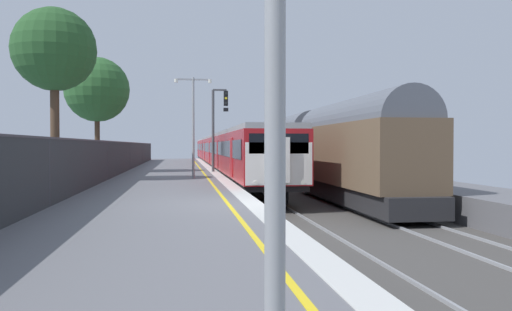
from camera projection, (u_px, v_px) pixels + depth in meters
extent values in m
cube|color=slate|center=(155.00, 222.00, 15.35)|extent=(6.40, 110.00, 1.00)
cube|color=silver|center=(253.00, 203.00, 15.75)|extent=(0.60, 110.00, 0.01)
cube|color=yellow|center=(228.00, 204.00, 15.64)|extent=(0.12, 110.00, 0.01)
cube|color=#423F3D|center=(435.00, 236.00, 16.58)|extent=(11.00, 110.00, 0.20)
cube|color=gray|center=(285.00, 235.00, 15.90)|extent=(0.07, 110.00, 0.08)
cube|color=gray|center=(331.00, 234.00, 16.11)|extent=(0.07, 110.00, 0.08)
cube|color=gray|center=(411.00, 232.00, 16.46)|extent=(0.07, 110.00, 0.08)
cube|color=gray|center=(454.00, 231.00, 16.66)|extent=(0.07, 110.00, 0.08)
cube|color=maroon|center=(247.00, 154.00, 30.90)|extent=(2.80, 20.37, 2.30)
cube|color=black|center=(247.00, 175.00, 30.92)|extent=(2.64, 19.77, 0.25)
cube|color=gray|center=(247.00, 132.00, 30.87)|extent=(2.68, 20.37, 0.24)
cube|color=black|center=(223.00, 148.00, 30.69)|extent=(0.02, 18.77, 0.84)
cube|color=red|center=(231.00, 157.00, 25.66)|extent=(0.03, 1.10, 1.90)
cube|color=red|center=(217.00, 154.00, 35.74)|extent=(0.03, 1.10, 1.90)
cylinder|color=black|center=(251.00, 196.00, 23.31)|extent=(0.12, 0.84, 0.84)
cylinder|color=black|center=(285.00, 196.00, 23.53)|extent=(0.12, 0.84, 0.84)
cylinder|color=black|center=(224.00, 176.00, 38.33)|extent=(0.12, 0.84, 0.84)
cylinder|color=black|center=(245.00, 176.00, 38.55)|extent=(0.12, 0.84, 0.84)
cube|color=maroon|center=(221.00, 150.00, 51.65)|extent=(2.80, 20.37, 2.30)
cube|color=black|center=(221.00, 163.00, 51.68)|extent=(2.64, 19.77, 0.25)
cube|color=gray|center=(221.00, 137.00, 51.63)|extent=(2.68, 20.37, 0.24)
cube|color=black|center=(207.00, 147.00, 51.45)|extent=(0.02, 18.77, 0.84)
cube|color=red|center=(209.00, 152.00, 46.42)|extent=(0.03, 1.10, 1.90)
cube|color=red|center=(204.00, 151.00, 56.50)|extent=(0.03, 1.10, 1.90)
cylinder|color=black|center=(218.00, 172.00, 44.07)|extent=(0.12, 0.84, 0.84)
cylinder|color=black|center=(237.00, 172.00, 44.29)|extent=(0.12, 0.84, 0.84)
cylinder|color=black|center=(209.00, 165.00, 59.08)|extent=(0.12, 0.84, 0.84)
cylinder|color=black|center=(223.00, 165.00, 59.30)|extent=(0.12, 0.84, 0.84)
cube|color=maroon|center=(210.00, 149.00, 72.41)|extent=(2.80, 20.37, 2.30)
cube|color=black|center=(210.00, 158.00, 72.43)|extent=(2.64, 19.77, 0.25)
cube|color=gray|center=(210.00, 140.00, 72.38)|extent=(2.68, 20.37, 0.24)
cube|color=black|center=(199.00, 147.00, 72.21)|extent=(0.02, 18.77, 0.84)
cube|color=red|center=(201.00, 150.00, 67.17)|extent=(0.03, 1.10, 1.90)
cube|color=red|center=(198.00, 149.00, 77.25)|extent=(0.03, 1.10, 1.90)
cylinder|color=black|center=(207.00, 164.00, 64.83)|extent=(0.12, 0.84, 0.84)
cylinder|color=black|center=(219.00, 164.00, 65.04)|extent=(0.12, 0.84, 0.84)
cylinder|color=black|center=(202.00, 160.00, 79.84)|extent=(0.12, 0.84, 0.84)
cylinder|color=black|center=(212.00, 160.00, 80.06)|extent=(0.12, 0.84, 0.84)
cube|color=silver|center=(279.00, 164.00, 20.86)|extent=(2.70, 0.10, 1.70)
cube|color=black|center=(279.00, 144.00, 20.83)|extent=(2.40, 0.08, 0.80)
cube|color=silver|center=(279.00, 160.00, 20.72)|extent=(0.80, 0.24, 1.80)
cylinder|color=white|center=(255.00, 183.00, 20.68)|extent=(0.18, 0.06, 0.18)
cylinder|color=white|center=(303.00, 182.00, 20.95)|extent=(0.18, 0.06, 0.18)
cylinder|color=black|center=(280.00, 189.00, 20.59)|extent=(0.20, 0.35, 0.20)
cube|color=black|center=(221.00, 135.00, 51.62)|extent=(0.60, 0.90, 0.20)
cube|color=#232326|center=(356.00, 192.00, 23.84)|extent=(2.30, 13.31, 0.79)
cube|color=brown|center=(356.00, 154.00, 23.81)|extent=(2.60, 12.51, 2.66)
cylinder|color=#515660|center=(356.00, 125.00, 23.79)|extent=(2.39, 12.11, 2.39)
cylinder|color=black|center=(377.00, 207.00, 19.13)|extent=(0.12, 0.84, 0.84)
cylinder|color=black|center=(418.00, 206.00, 19.35)|extent=(0.12, 0.84, 0.84)
cylinder|color=black|center=(314.00, 187.00, 28.35)|extent=(0.12, 0.84, 0.84)
cylinder|color=black|center=(342.00, 187.00, 28.56)|extent=(0.12, 0.84, 0.84)
cube|color=#232326|center=(292.00, 175.00, 37.81)|extent=(2.30, 13.31, 0.79)
cube|color=brown|center=(292.00, 151.00, 37.78)|extent=(2.60, 12.51, 2.66)
cylinder|color=#515660|center=(292.00, 132.00, 37.76)|extent=(2.39, 12.11, 2.39)
cylinder|color=black|center=(295.00, 181.00, 33.10)|extent=(0.12, 0.84, 0.84)
cylinder|color=black|center=(319.00, 181.00, 33.32)|extent=(0.12, 0.84, 0.84)
cylinder|color=black|center=(270.00, 173.00, 42.32)|extent=(0.12, 0.84, 0.84)
cylinder|color=black|center=(289.00, 173.00, 42.54)|extent=(0.12, 0.84, 0.84)
cylinder|color=#47474C|center=(213.00, 131.00, 34.91)|extent=(0.18, 0.18, 5.43)
cube|color=#47474C|center=(220.00, 90.00, 34.92)|extent=(0.90, 0.12, 0.12)
cube|color=black|center=(226.00, 98.00, 34.99)|extent=(0.28, 0.20, 1.00)
cylinder|color=black|center=(226.00, 93.00, 34.87)|extent=(0.16, 0.04, 0.16)
cylinder|color=yellow|center=(226.00, 98.00, 34.87)|extent=(0.16, 0.04, 0.16)
cylinder|color=black|center=(226.00, 103.00, 34.88)|extent=(0.16, 0.04, 0.16)
cube|color=black|center=(226.00, 110.00, 35.01)|extent=(0.32, 0.16, 0.24)
cylinder|color=#93999E|center=(193.00, 128.00, 28.19)|extent=(0.14, 0.14, 5.38)
cube|color=#93999E|center=(202.00, 80.00, 28.20)|extent=(0.90, 0.08, 0.08)
cylinder|color=silver|center=(210.00, 81.00, 28.27)|extent=(0.20, 0.20, 0.18)
cube|color=#93999E|center=(185.00, 79.00, 28.08)|extent=(0.90, 0.08, 0.08)
cylinder|color=silver|center=(176.00, 81.00, 28.02)|extent=(0.20, 0.20, 0.18)
cube|color=#282B2D|center=(49.00, 172.00, 14.91)|extent=(0.03, 99.00, 1.96)
cube|color=#38383D|center=(49.00, 138.00, 14.89)|extent=(0.06, 99.00, 0.06)
cylinder|color=#38383D|center=(49.00, 172.00, 14.91)|extent=(0.07, 0.07, 1.96)
cylinder|color=#38383D|center=(107.00, 161.00, 26.48)|extent=(0.07, 0.07, 1.96)
cylinder|color=#38383D|center=(130.00, 156.00, 38.05)|extent=(0.07, 0.07, 1.96)
cylinder|color=#38383D|center=(142.00, 154.00, 49.63)|extent=(0.07, 0.07, 1.96)
cylinder|color=#38383D|center=(149.00, 152.00, 61.20)|extent=(0.07, 0.07, 1.96)
cylinder|color=#473323|center=(55.00, 127.00, 25.77)|extent=(0.43, 0.43, 5.33)
sphere|color=#234C23|center=(54.00, 49.00, 25.70)|extent=(4.06, 4.06, 4.06)
sphere|color=#234C23|center=(51.00, 60.00, 25.84)|extent=(2.97, 2.97, 2.97)
cylinder|color=#473323|center=(97.00, 140.00, 34.23)|extent=(0.33, 0.33, 4.23)
sphere|color=#285628|center=(97.00, 90.00, 34.17)|extent=(4.19, 4.19, 4.19)
sphere|color=#285628|center=(103.00, 97.00, 33.99)|extent=(2.47, 2.47, 2.47)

